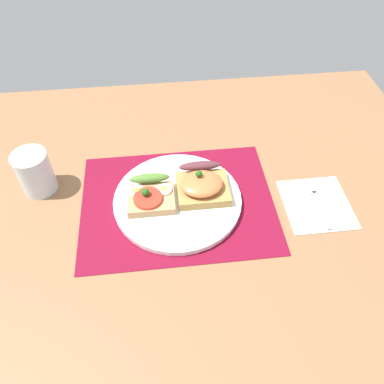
# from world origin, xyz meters

# --- Properties ---
(ground_plane) EXTENTS (1.20, 0.90, 0.03)m
(ground_plane) POSITION_xyz_m (0.00, 0.00, -0.02)
(ground_plane) COLOR #8A5F3E
(placemat) EXTENTS (0.40, 0.30, 0.00)m
(placemat) POSITION_xyz_m (0.00, 0.00, 0.00)
(placemat) COLOR maroon
(placemat) RESTS_ON ground_plane
(plate) EXTENTS (0.26, 0.26, 0.01)m
(plate) POSITION_xyz_m (0.00, 0.00, 0.01)
(plate) COLOR white
(plate) RESTS_ON placemat
(sandwich_egg_tomato) EXTENTS (0.09, 0.09, 0.04)m
(sandwich_egg_tomato) POSITION_xyz_m (-0.05, 0.00, 0.03)
(sandwich_egg_tomato) COLOR tan
(sandwich_egg_tomato) RESTS_ON plate
(sandwich_salmon) EXTENTS (0.11, 0.11, 0.06)m
(sandwich_salmon) POSITION_xyz_m (0.05, 0.01, 0.04)
(sandwich_salmon) COLOR #AD8445
(sandwich_salmon) RESTS_ON plate
(napkin) EXTENTS (0.13, 0.14, 0.01)m
(napkin) POSITION_xyz_m (0.29, -0.04, 0.00)
(napkin) COLOR white
(napkin) RESTS_ON ground_plane
(fork) EXTENTS (0.02, 0.13, 0.00)m
(fork) POSITION_xyz_m (0.29, -0.03, 0.01)
(fork) COLOR #B7B7BC
(fork) RESTS_ON napkin
(drinking_glass) EXTENTS (0.07, 0.07, 0.09)m
(drinking_glass) POSITION_xyz_m (-0.29, 0.08, 0.05)
(drinking_glass) COLOR silver
(drinking_glass) RESTS_ON ground_plane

